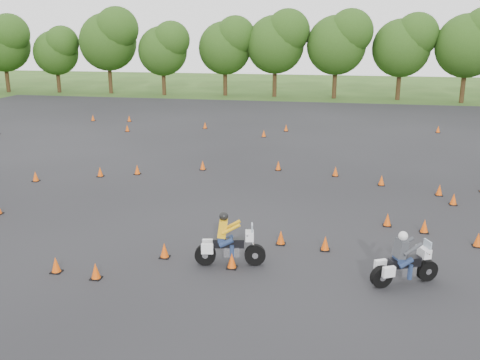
{
  "coord_description": "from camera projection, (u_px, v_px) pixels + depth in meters",
  "views": [
    {
      "loc": [
        3.78,
        -15.43,
        6.77
      ],
      "look_at": [
        0.0,
        4.0,
        1.2
      ],
      "focal_mm": 40.0,
      "sensor_mm": 36.0,
      "label": 1
    }
  ],
  "objects": [
    {
      "name": "treeline",
      "position": [
        346.0,
        56.0,
        48.28
      ],
      "size": [
        86.99,
        32.01,
        10.61
      ],
      "color": "#234213",
      "rests_on": "ground"
    },
    {
      "name": "traffic_cones",
      "position": [
        242.0,
        197.0,
        21.69
      ],
      "size": [
        35.94,
        32.97,
        0.45
      ],
      "color": "#DA4C09",
      "rests_on": "asphalt_pad"
    },
    {
      "name": "asphalt_pad",
      "position": [
        249.0,
        194.0,
        22.78
      ],
      "size": [
        62.0,
        62.0,
        0.0
      ],
      "primitive_type": "plane",
      "color": "black",
      "rests_on": "ground"
    },
    {
      "name": "rider_grey",
      "position": [
        406.0,
        257.0,
        14.57
      ],
      "size": [
        2.1,
        1.49,
        1.58
      ],
      "primitive_type": null,
      "rotation": [
        0.0,
        0.0,
        0.48
      ],
      "color": "#373A3E",
      "rests_on": "ground"
    },
    {
      "name": "ground",
      "position": [
        216.0,
        249.0,
        17.11
      ],
      "size": [
        140.0,
        140.0,
        0.0
      ],
      "primitive_type": "plane",
      "color": "#2D5119",
      "rests_on": "ground"
    },
    {
      "name": "rider_yellow",
      "position": [
        230.0,
        240.0,
        15.73
      ],
      "size": [
        2.19,
        1.02,
        1.63
      ],
      "primitive_type": null,
      "rotation": [
        0.0,
        0.0,
        0.18
      ],
      "color": "gold",
      "rests_on": "ground"
    }
  ]
}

